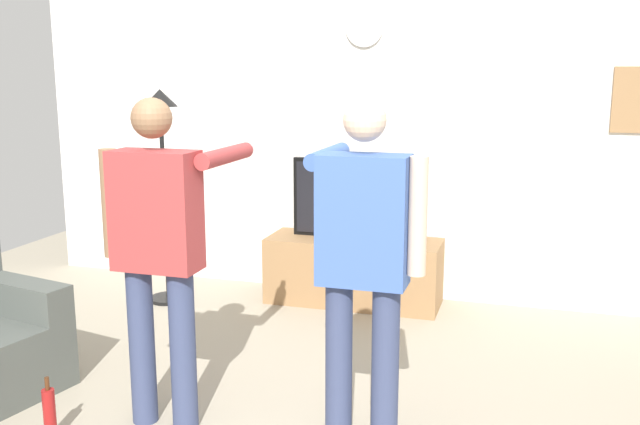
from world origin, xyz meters
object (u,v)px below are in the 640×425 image
(tv_stand, at_px, (354,271))
(floor_lamp, at_px, (162,152))
(person_standing_nearer_lamp, at_px, (159,243))
(person_standing_nearer_couch, at_px, (364,254))
(television, at_px, (356,199))
(beverage_bottle, at_px, (50,414))
(wall_clock, at_px, (364,28))

(tv_stand, height_order, floor_lamp, floor_lamp)
(person_standing_nearer_lamp, distance_m, person_standing_nearer_couch, 1.09)
(floor_lamp, distance_m, person_standing_nearer_couch, 2.80)
(tv_stand, relative_size, person_standing_nearer_couch, 0.80)
(television, xyz_separation_m, person_standing_nearer_couch, (0.60, -2.26, 0.15))
(floor_lamp, distance_m, person_standing_nearer_lamp, 2.19)
(television, distance_m, floor_lamp, 1.63)
(person_standing_nearer_lamp, height_order, person_standing_nearer_couch, person_standing_nearer_couch)
(tv_stand, distance_m, floor_lamp, 1.86)
(person_standing_nearer_couch, height_order, beverage_bottle, person_standing_nearer_couch)
(person_standing_nearer_lamp, xyz_separation_m, beverage_bottle, (-0.50, -0.34, -0.88))
(person_standing_nearer_couch, bearing_deg, wall_clock, 103.45)
(wall_clock, xyz_separation_m, beverage_bottle, (-0.98, -2.95, -2.12))
(tv_stand, height_order, wall_clock, wall_clock)
(person_standing_nearer_couch, distance_m, beverage_bottle, 1.86)
(person_standing_nearer_couch, bearing_deg, person_standing_nearer_lamp, -174.85)
(television, relative_size, wall_clock, 3.40)
(tv_stand, distance_m, television, 0.61)
(wall_clock, bearing_deg, floor_lamp, -155.68)
(person_standing_nearer_couch, bearing_deg, floor_lamp, 139.33)
(floor_lamp, bearing_deg, beverage_bottle, -76.68)
(floor_lamp, xyz_separation_m, person_standing_nearer_couch, (2.12, -1.82, -0.24))
(television, bearing_deg, tv_stand, -90.00)
(wall_clock, xyz_separation_m, floor_lamp, (-1.52, -0.69, -0.99))
(wall_clock, relative_size, floor_lamp, 0.18)
(television, bearing_deg, person_standing_nearer_lamp, -101.66)
(floor_lamp, bearing_deg, wall_clock, 24.32)
(person_standing_nearer_lamp, bearing_deg, floor_lamp, 118.27)
(television, distance_m, person_standing_nearer_couch, 2.35)
(wall_clock, relative_size, person_standing_nearer_lamp, 0.18)
(person_standing_nearer_couch, bearing_deg, television, 104.83)
(television, bearing_deg, beverage_bottle, -110.00)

